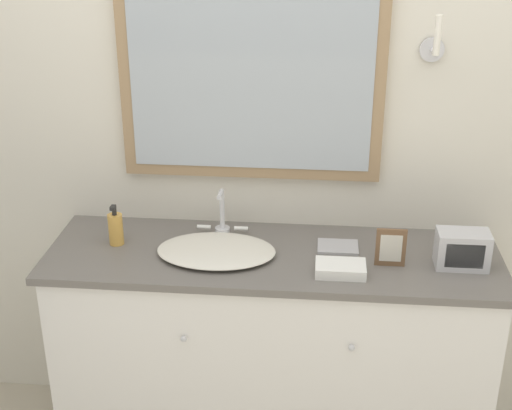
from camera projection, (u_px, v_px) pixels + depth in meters
The scene contains 8 objects.
wall_back at pixel (278, 135), 2.83m from camera, with size 8.00×0.18×2.55m.
vanity_counter at pixel (272, 352), 2.89m from camera, with size 1.73×0.55×0.91m.
sink_basin at pixel (217, 249), 2.70m from camera, with size 0.45×0.36×0.20m.
soap_bottle at pixel (116, 228), 2.76m from camera, with size 0.06×0.06×0.17m.
appliance_box at pixel (462, 250), 2.59m from camera, with size 0.19×0.11×0.14m.
picture_frame at pixel (391, 248), 2.59m from camera, with size 0.11×0.01×0.15m.
hand_towel_near_sink at pixel (341, 269), 2.56m from camera, with size 0.18×0.12×0.04m.
metal_tray at pixel (338, 247), 2.75m from camera, with size 0.16×0.12×0.01m.
Camera 1 is at (0.16, -2.11, 2.18)m, focal length 50.00 mm.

